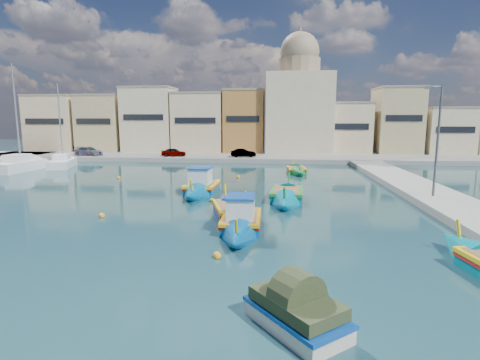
% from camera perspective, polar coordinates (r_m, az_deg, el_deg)
% --- Properties ---
extents(ground, '(160.00, 160.00, 0.00)m').
position_cam_1_polar(ground, '(22.43, -11.78, -5.84)').
color(ground, '#122F36').
rests_on(ground, ground).
extents(north_quay, '(80.00, 8.00, 0.60)m').
position_cam_1_polar(north_quay, '(53.34, -1.62, 3.39)').
color(north_quay, gray).
rests_on(north_quay, ground).
extents(north_townhouses, '(83.20, 7.87, 10.19)m').
position_cam_1_polar(north_townhouses, '(60.03, 5.65, 8.49)').
color(north_townhouses, beige).
rests_on(north_townhouses, ground).
extents(church_block, '(10.00, 10.00, 19.10)m').
position_cam_1_polar(church_block, '(60.81, 8.90, 11.66)').
color(church_block, beige).
rests_on(church_block, ground).
extents(quay_street_lamp, '(1.18, 0.16, 8.00)m').
position_cam_1_polar(quay_street_lamp, '(28.83, 27.79, 5.36)').
color(quay_street_lamp, '#595B60').
rests_on(quay_street_lamp, ground).
extents(parked_cars, '(26.29, 2.75, 1.23)m').
position_cam_1_polar(parked_cars, '(54.37, -13.73, 4.18)').
color(parked_cars, '#4C1919').
rests_on(parked_cars, north_quay).
extents(luzzu_turquoise_cabin, '(2.15, 9.03, 2.89)m').
position_cam_1_polar(luzzu_turquoise_cabin, '(20.11, 0.20, -6.38)').
color(luzzu_turquoise_cabin, '#005599').
rests_on(luzzu_turquoise_cabin, ground).
extents(luzzu_blue_cabin, '(2.57, 9.10, 3.19)m').
position_cam_1_polar(luzzu_blue_cabin, '(29.78, -5.80, -1.19)').
color(luzzu_blue_cabin, '#006399').
rests_on(luzzu_blue_cabin, ground).
extents(luzzu_cyan_mid, '(2.85, 9.26, 2.70)m').
position_cam_1_polar(luzzu_cyan_mid, '(27.25, 7.15, -2.42)').
color(luzzu_cyan_mid, '#007C9F').
rests_on(luzzu_cyan_mid, ground).
extents(luzzu_green, '(2.42, 7.06, 2.18)m').
position_cam_1_polar(luzzu_green, '(40.98, 8.56, 1.41)').
color(luzzu_green, '#0A7030').
rests_on(luzzu_green, ground).
extents(luzzu_blue_south, '(4.41, 8.98, 2.53)m').
position_cam_1_polar(luzzu_blue_south, '(22.43, -1.02, -4.94)').
color(luzzu_blue_south, '#00309F').
rests_on(luzzu_blue_south, ground).
extents(tender_near, '(3.12, 3.33, 1.47)m').
position_cam_1_polar(tender_near, '(11.13, 8.60, -19.42)').
color(tender_near, beige).
rests_on(tender_near, ground).
extents(yacht_north, '(4.58, 8.32, 10.70)m').
position_cam_1_polar(yacht_north, '(51.48, -25.02, 2.44)').
color(yacht_north, white).
rests_on(yacht_north, ground).
extents(yacht_midnorth, '(3.18, 9.06, 12.67)m').
position_cam_1_polar(yacht_midnorth, '(50.04, -29.33, 2.04)').
color(yacht_midnorth, white).
rests_on(yacht_midnorth, ground).
extents(mooring_buoys, '(25.48, 21.89, 0.36)m').
position_cam_1_polar(mooring_buoys, '(26.97, -3.94, -2.93)').
color(mooring_buoys, '#FDA31A').
rests_on(mooring_buoys, ground).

